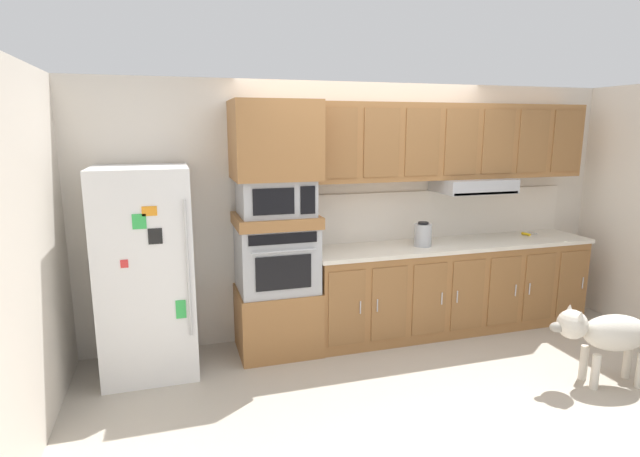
# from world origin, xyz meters

# --- Properties ---
(ground_plane) EXTENTS (9.60, 9.60, 0.00)m
(ground_plane) POSITION_xyz_m (0.00, 0.00, 0.00)
(ground_plane) COLOR #B2A899
(back_kitchen_wall) EXTENTS (6.20, 0.12, 2.50)m
(back_kitchen_wall) POSITION_xyz_m (0.00, 1.11, 1.25)
(back_kitchen_wall) COLOR beige
(back_kitchen_wall) RESTS_ON ground
(side_panel_left) EXTENTS (0.12, 7.10, 2.50)m
(side_panel_left) POSITION_xyz_m (-2.80, 0.00, 1.25)
(side_panel_left) COLOR beige
(side_panel_left) RESTS_ON ground
(refrigerator) EXTENTS (0.76, 0.73, 1.76)m
(refrigerator) POSITION_xyz_m (-2.09, 0.68, 0.88)
(refrigerator) COLOR white
(refrigerator) RESTS_ON ground
(oven_base_cabinet) EXTENTS (0.74, 0.62, 0.60)m
(oven_base_cabinet) POSITION_xyz_m (-0.96, 0.75, 0.30)
(oven_base_cabinet) COLOR #996638
(oven_base_cabinet) RESTS_ON ground
(built_in_oven) EXTENTS (0.70, 0.62, 0.60)m
(built_in_oven) POSITION_xyz_m (-0.96, 0.75, 0.90)
(built_in_oven) COLOR #A8AAAF
(built_in_oven) RESTS_ON oven_base_cabinet
(appliance_mid_shelf) EXTENTS (0.74, 0.62, 0.10)m
(appliance_mid_shelf) POSITION_xyz_m (-0.96, 0.75, 1.25)
(appliance_mid_shelf) COLOR #996638
(appliance_mid_shelf) RESTS_ON built_in_oven
(microwave) EXTENTS (0.64, 0.54, 0.32)m
(microwave) POSITION_xyz_m (-0.96, 0.75, 1.46)
(microwave) COLOR #A8AAAF
(microwave) RESTS_ON appliance_mid_shelf
(appliance_upper_cabinet) EXTENTS (0.74, 0.62, 0.68)m
(appliance_upper_cabinet) POSITION_xyz_m (-0.96, 0.75, 1.96)
(appliance_upper_cabinet) COLOR #996638
(appliance_upper_cabinet) RESTS_ON microwave
(lower_cabinet_run) EXTENTS (2.93, 0.63, 0.88)m
(lower_cabinet_run) POSITION_xyz_m (0.88, 0.75, 0.44)
(lower_cabinet_run) COLOR #996638
(lower_cabinet_run) RESTS_ON ground
(countertop_slab) EXTENTS (2.97, 0.64, 0.04)m
(countertop_slab) POSITION_xyz_m (0.88, 0.75, 0.90)
(countertop_slab) COLOR silver
(countertop_slab) RESTS_ON lower_cabinet_run
(backsplash_panel) EXTENTS (2.97, 0.02, 0.50)m
(backsplash_panel) POSITION_xyz_m (0.88, 1.04, 1.17)
(backsplash_panel) COLOR silver
(backsplash_panel) RESTS_ON countertop_slab
(upper_cabinet_with_hood) EXTENTS (2.93, 0.48, 0.88)m
(upper_cabinet_with_hood) POSITION_xyz_m (0.89, 0.87, 1.90)
(upper_cabinet_with_hood) COLOR #996638
(upper_cabinet_with_hood) RESTS_ON backsplash_panel
(screwdriver) EXTENTS (0.15, 0.14, 0.03)m
(screwdriver) POSITION_xyz_m (1.83, 0.82, 0.93)
(screwdriver) COLOR yellow
(screwdriver) RESTS_ON countertop_slab
(electric_kettle) EXTENTS (0.17, 0.17, 0.24)m
(electric_kettle) POSITION_xyz_m (0.50, 0.70, 1.03)
(electric_kettle) COLOR #A8AAAF
(electric_kettle) RESTS_ON countertop_slab
(dog) EXTENTS (0.97, 0.41, 0.66)m
(dog) POSITION_xyz_m (1.45, -0.65, 0.44)
(dog) COLOR beige
(dog) RESTS_ON ground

